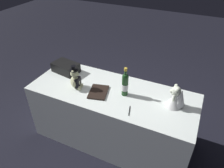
% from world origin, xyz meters
% --- Properties ---
extents(ground_plane, '(12.00, 12.00, 0.00)m').
position_xyz_m(ground_plane, '(0.00, 0.00, 0.00)').
color(ground_plane, black).
extents(reception_table, '(1.87, 0.74, 0.75)m').
position_xyz_m(reception_table, '(0.00, 0.00, 0.37)').
color(reception_table, white).
rests_on(reception_table, ground_plane).
extents(teddy_bear_groom, '(0.14, 0.15, 0.28)m').
position_xyz_m(teddy_bear_groom, '(0.40, 0.11, 0.86)').
color(teddy_bear_groom, beige).
rests_on(teddy_bear_groom, reception_table).
extents(teddy_bear_bride, '(0.22, 0.18, 0.24)m').
position_xyz_m(teddy_bear_bride, '(-0.68, -0.05, 0.85)').
color(teddy_bear_bride, white).
rests_on(teddy_bear_bride, reception_table).
extents(champagne_bottle, '(0.07, 0.07, 0.33)m').
position_xyz_m(champagne_bottle, '(-0.15, -0.01, 0.88)').
color(champagne_bottle, '#1A411B').
rests_on(champagne_bottle, reception_table).
extents(signing_pen, '(0.05, 0.14, 0.01)m').
position_xyz_m(signing_pen, '(-0.29, 0.22, 0.75)').
color(signing_pen, black).
rests_on(signing_pen, reception_table).
extents(gift_case_black, '(0.35, 0.25, 0.12)m').
position_xyz_m(gift_case_black, '(0.71, -0.13, 0.81)').
color(gift_case_black, black).
rests_on(gift_case_black, reception_table).
extents(guestbook, '(0.25, 0.30, 0.02)m').
position_xyz_m(guestbook, '(0.13, 0.08, 0.76)').
color(guestbook, black).
rests_on(guestbook, reception_table).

